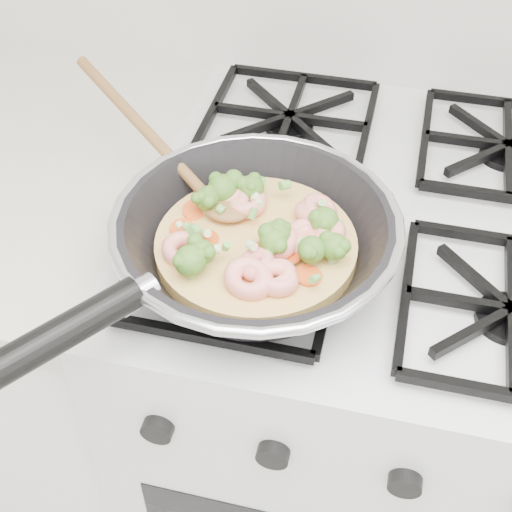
# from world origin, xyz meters

# --- Properties ---
(stove) EXTENTS (0.60, 0.60, 0.92)m
(stove) POSITION_xyz_m (0.00, 1.70, 0.46)
(stove) COLOR silver
(stove) RESTS_ON ground
(skillet) EXTENTS (0.44, 0.48, 0.11)m
(skillet) POSITION_xyz_m (-0.13, 1.55, 0.96)
(skillet) COLOR black
(skillet) RESTS_ON stove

